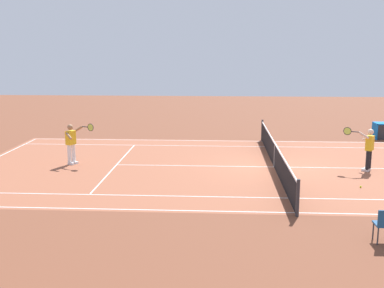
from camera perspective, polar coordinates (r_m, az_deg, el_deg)
ground_plane at (r=19.42m, az=9.81°, el=-2.73°), size 60.00×60.00×0.00m
court_slab at (r=19.42m, az=9.81°, el=-2.72°), size 24.20×11.40×0.00m
court_line_markings at (r=19.42m, az=9.81°, el=-2.71°), size 23.85×11.05×0.01m
tennis_net at (r=19.31m, az=9.85°, el=-1.31°), size 0.10×11.70×1.08m
tennis_player_near at (r=20.06m, az=-14.19°, el=0.25°), size 1.19×0.75×1.70m
tennis_player_far at (r=19.55m, az=20.35°, el=-0.39°), size 1.18×0.75×1.70m
tennis_ball at (r=17.27m, az=19.52°, el=-4.85°), size 0.07×0.07×0.07m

